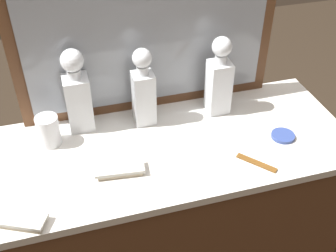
{
  "coord_description": "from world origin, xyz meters",
  "views": [
    {
      "loc": [
        -0.3,
        -1.03,
        1.84
      ],
      "look_at": [
        0.0,
        0.0,
        1.01
      ],
      "focal_mm": 44.93,
      "sensor_mm": 36.0,
      "label": 1
    }
  ],
  "objects_px": {
    "silver_brush_right": "(17,220)",
    "silver_brush_far_right": "(120,169)",
    "crystal_decanter_far_right": "(144,94)",
    "tortoiseshell_comb": "(257,163)",
    "crystal_tumbler_right": "(49,132)",
    "porcelain_dish": "(283,136)",
    "crystal_decanter_right": "(219,83)",
    "crystal_decanter_left": "(78,98)"
  },
  "relations": [
    {
      "from": "crystal_decanter_right",
      "to": "crystal_decanter_left",
      "type": "xyz_separation_m",
      "value": [
        -0.49,
        0.04,
        0.0
      ]
    },
    {
      "from": "silver_brush_right",
      "to": "porcelain_dish",
      "type": "bearing_deg",
      "value": 8.56
    },
    {
      "from": "crystal_decanter_left",
      "to": "silver_brush_far_right",
      "type": "height_order",
      "value": "crystal_decanter_left"
    },
    {
      "from": "crystal_decanter_right",
      "to": "crystal_decanter_left",
      "type": "relative_size",
      "value": 0.98
    },
    {
      "from": "crystal_decanter_right",
      "to": "crystal_decanter_far_right",
      "type": "xyz_separation_m",
      "value": [
        -0.27,
        0.01,
        -0.0
      ]
    },
    {
      "from": "crystal_decanter_right",
      "to": "silver_brush_far_right",
      "type": "relative_size",
      "value": 1.87
    },
    {
      "from": "crystal_decanter_left",
      "to": "crystal_tumbler_right",
      "type": "relative_size",
      "value": 2.84
    },
    {
      "from": "tortoiseshell_comb",
      "to": "crystal_decanter_far_right",
      "type": "bearing_deg",
      "value": 132.33
    },
    {
      "from": "silver_brush_right",
      "to": "porcelain_dish",
      "type": "xyz_separation_m",
      "value": [
        0.87,
        0.13,
        -0.01
      ]
    },
    {
      "from": "silver_brush_far_right",
      "to": "crystal_tumbler_right",
      "type": "bearing_deg",
      "value": 133.95
    },
    {
      "from": "crystal_tumbler_right",
      "to": "porcelain_dish",
      "type": "distance_m",
      "value": 0.79
    },
    {
      "from": "crystal_decanter_left",
      "to": "silver_brush_far_right",
      "type": "bearing_deg",
      "value": -72.56
    },
    {
      "from": "crystal_decanter_left",
      "to": "silver_brush_right",
      "type": "xyz_separation_m",
      "value": [
        -0.22,
        -0.38,
        -0.11
      ]
    },
    {
      "from": "silver_brush_right",
      "to": "silver_brush_far_right",
      "type": "relative_size",
      "value": 1.09
    },
    {
      "from": "crystal_decanter_far_right",
      "to": "crystal_decanter_left",
      "type": "bearing_deg",
      "value": 172.12
    },
    {
      "from": "crystal_decanter_right",
      "to": "crystal_decanter_left",
      "type": "distance_m",
      "value": 0.49
    },
    {
      "from": "silver_brush_right",
      "to": "crystal_decanter_right",
      "type": "bearing_deg",
      "value": 25.73
    },
    {
      "from": "crystal_decanter_right",
      "to": "silver_brush_far_right",
      "type": "distance_m",
      "value": 0.48
    },
    {
      "from": "silver_brush_right",
      "to": "silver_brush_far_right",
      "type": "height_order",
      "value": "same"
    },
    {
      "from": "crystal_decanter_left",
      "to": "silver_brush_far_right",
      "type": "distance_m",
      "value": 0.3
    },
    {
      "from": "silver_brush_far_right",
      "to": "crystal_decanter_far_right",
      "type": "bearing_deg",
      "value": 60.03
    },
    {
      "from": "silver_brush_far_right",
      "to": "tortoiseshell_comb",
      "type": "xyz_separation_m",
      "value": [
        0.42,
        -0.08,
        -0.01
      ]
    },
    {
      "from": "crystal_tumbler_right",
      "to": "porcelain_dish",
      "type": "bearing_deg",
      "value": -13.84
    },
    {
      "from": "crystal_tumbler_right",
      "to": "porcelain_dish",
      "type": "height_order",
      "value": "crystal_tumbler_right"
    },
    {
      "from": "silver_brush_far_right",
      "to": "tortoiseshell_comb",
      "type": "height_order",
      "value": "silver_brush_far_right"
    },
    {
      "from": "crystal_tumbler_right",
      "to": "porcelain_dish",
      "type": "relative_size",
      "value": 1.32
    },
    {
      "from": "crystal_decanter_right",
      "to": "porcelain_dish",
      "type": "bearing_deg",
      "value": -53.16
    },
    {
      "from": "crystal_decanter_right",
      "to": "crystal_decanter_far_right",
      "type": "distance_m",
      "value": 0.27
    },
    {
      "from": "crystal_decanter_right",
      "to": "porcelain_dish",
      "type": "xyz_separation_m",
      "value": [
        0.16,
        -0.21,
        -0.11
      ]
    },
    {
      "from": "crystal_tumbler_right",
      "to": "silver_brush_right",
      "type": "height_order",
      "value": "crystal_tumbler_right"
    },
    {
      "from": "crystal_decanter_far_right",
      "to": "crystal_decanter_left",
      "type": "relative_size",
      "value": 0.95
    },
    {
      "from": "porcelain_dish",
      "to": "tortoiseshell_comb",
      "type": "distance_m",
      "value": 0.17
    },
    {
      "from": "tortoiseshell_comb",
      "to": "crystal_tumbler_right",
      "type": "bearing_deg",
      "value": 155.38
    },
    {
      "from": "silver_brush_right",
      "to": "silver_brush_far_right",
      "type": "bearing_deg",
      "value": 20.94
    },
    {
      "from": "crystal_decanter_far_right",
      "to": "silver_brush_right",
      "type": "distance_m",
      "value": 0.57
    },
    {
      "from": "crystal_decanter_far_right",
      "to": "crystal_decanter_left",
      "type": "xyz_separation_m",
      "value": [
        -0.22,
        0.03,
        0.01
      ]
    },
    {
      "from": "silver_brush_far_right",
      "to": "porcelain_dish",
      "type": "relative_size",
      "value": 1.97
    },
    {
      "from": "crystal_decanter_far_right",
      "to": "tortoiseshell_comb",
      "type": "bearing_deg",
      "value": -47.67
    },
    {
      "from": "crystal_decanter_right",
      "to": "crystal_decanter_left",
      "type": "height_order",
      "value": "crystal_decanter_left"
    },
    {
      "from": "crystal_decanter_right",
      "to": "silver_brush_far_right",
      "type": "bearing_deg",
      "value": -150.92
    },
    {
      "from": "crystal_decanter_left",
      "to": "porcelain_dish",
      "type": "height_order",
      "value": "crystal_decanter_left"
    },
    {
      "from": "crystal_decanter_far_right",
      "to": "silver_brush_far_right",
      "type": "relative_size",
      "value": 1.82
    }
  ]
}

